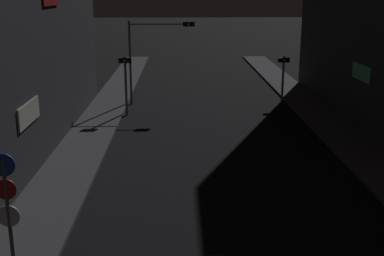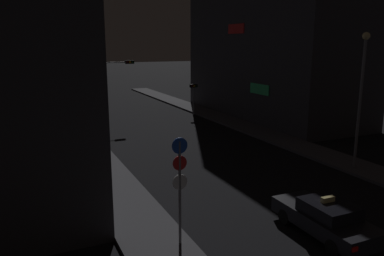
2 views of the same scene
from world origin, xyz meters
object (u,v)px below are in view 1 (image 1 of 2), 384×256
(traffic_light_right_kerb, at_px, (283,69))
(traffic_light_left_kerb, at_px, (125,74))
(sign_pole_left, at_px, (9,215))
(traffic_light_overhead, at_px, (154,45))

(traffic_light_right_kerb, bearing_deg, traffic_light_left_kerb, -161.02)
(sign_pole_left, bearing_deg, traffic_light_right_kerb, 64.19)
(sign_pole_left, bearing_deg, traffic_light_overhead, 84.15)
(traffic_light_overhead, height_order, traffic_light_right_kerb, traffic_light_overhead)
(traffic_light_left_kerb, xyz_separation_m, sign_pole_left, (-0.76, -20.34, -0.17))
(traffic_light_overhead, bearing_deg, traffic_light_right_kerb, 2.64)
(traffic_light_overhead, height_order, sign_pole_left, traffic_light_overhead)
(traffic_light_left_kerb, distance_m, traffic_light_right_kerb, 11.51)
(traffic_light_overhead, bearing_deg, traffic_light_left_kerb, -116.61)
(traffic_light_overhead, bearing_deg, sign_pole_left, -95.85)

